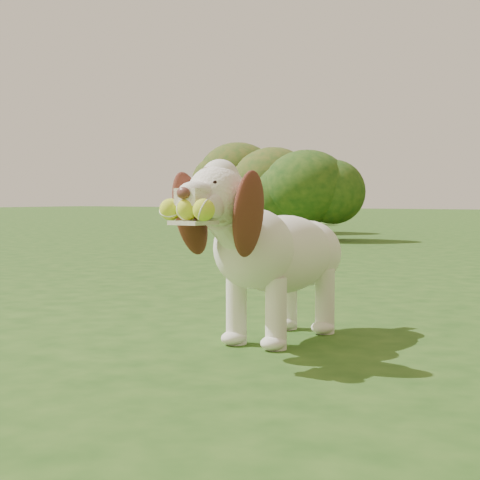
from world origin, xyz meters
The scene contains 5 objects.
ground centered at (0.00, 0.00, 0.00)m, with size 80.00×80.00×0.00m, color #214714.
dog centered at (-0.23, -0.35, 0.46)m, with size 0.46×1.32×0.86m.
shrub_a centered at (-3.80, 7.28, 0.86)m, with size 1.42×1.42×1.47m.
shrub_e centered at (-5.54, 9.29, 0.99)m, with size 1.63×1.63×1.69m.
shrub_g centered at (-8.52, 12.80, 1.25)m, with size 2.05×2.05×2.12m.
Camera 1 is at (1.48, -3.43, 0.70)m, focal length 55.00 mm.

